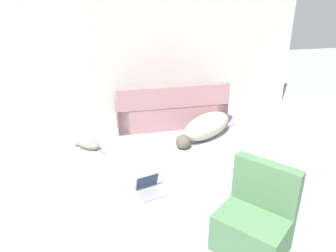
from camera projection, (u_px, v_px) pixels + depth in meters
name	position (u px, v px, depth m)	size (l,w,h in m)	color
wall_back	(134.00, 48.00, 6.29)	(6.59, 0.06, 2.71)	beige
couch	(170.00, 109.00, 6.23)	(2.05, 0.84, 0.84)	#A3757A
dog	(206.00, 127.00, 5.67)	(1.38, 0.96, 0.43)	beige
cat	(87.00, 144.00, 5.34)	(0.53, 0.43, 0.18)	gray
laptop_open	(149.00, 187.00, 4.24)	(0.39, 0.37, 0.24)	gray
side_chair	(254.00, 223.00, 3.27)	(0.85, 0.87, 0.92)	#4C754C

